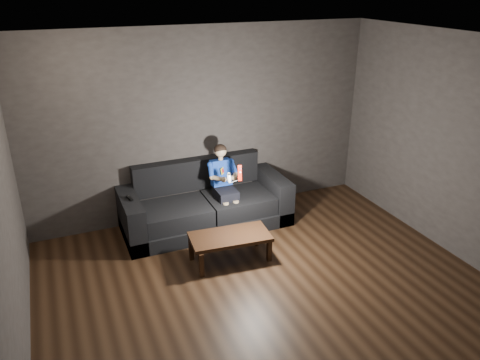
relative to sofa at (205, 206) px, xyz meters
name	(u,v)px	position (x,y,z in m)	size (l,w,h in m)	color
floor	(283,308)	(0.17, -2.08, -0.29)	(5.00, 5.00, 0.00)	black
back_wall	(204,124)	(0.17, 0.42, 1.06)	(5.00, 0.04, 2.70)	#332D2C
left_wall	(0,247)	(-2.33, -2.08, 1.06)	(0.04, 5.00, 2.70)	#332D2C
ceiling	(295,48)	(0.17, -2.08, 2.41)	(5.00, 5.00, 0.02)	beige
sofa	(205,206)	(0.00, 0.00, 0.00)	(2.31, 1.00, 0.89)	black
child	(223,177)	(0.26, -0.07, 0.42)	(0.41, 0.51, 1.01)	black
wii_remote_red	(240,173)	(0.34, -0.46, 0.63)	(0.07, 0.09, 0.21)	red
nunchuk_white	(229,178)	(0.19, -0.46, 0.58)	(0.06, 0.09, 0.15)	white
wii_remote_black	(129,198)	(-1.04, -0.09, 0.35)	(0.07, 0.15, 0.03)	black
coffee_table	(230,239)	(-0.01, -1.00, 0.02)	(1.01, 0.57, 0.35)	black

